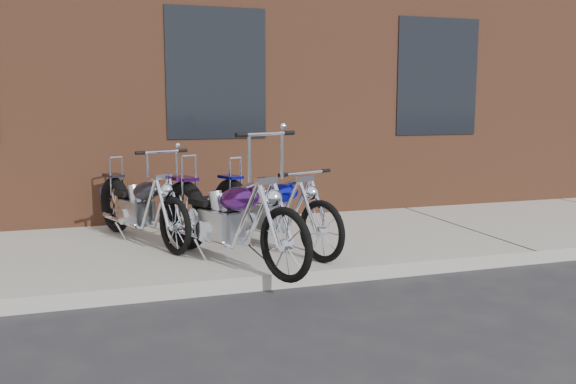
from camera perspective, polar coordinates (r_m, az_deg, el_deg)
name	(u,v)px	position (r m, az deg, el deg)	size (l,w,h in m)	color
ground	(281,289)	(6.01, -0.63, -9.07)	(120.00, 120.00, 0.00)	#25252C
sidewalk	(244,247)	(7.38, -4.13, -5.18)	(22.00, 3.00, 0.15)	#9C968D
chopper_purple	(227,221)	(6.31, -5.75, -2.69)	(1.08, 2.31, 1.38)	black
chopper_blue	(270,212)	(6.95, -1.74, -1.92)	(0.99, 2.15, 0.99)	black
chopper_third	(140,208)	(7.47, -13.65, -1.50)	(0.93, 2.12, 1.13)	black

